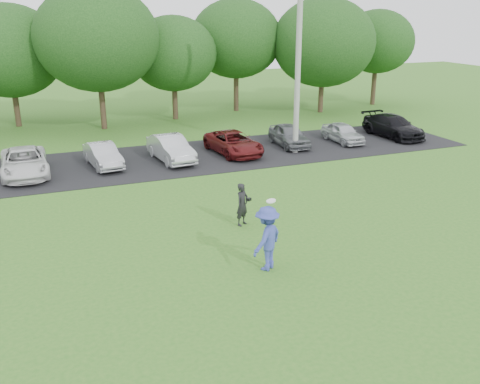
% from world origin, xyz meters
% --- Properties ---
extents(ground, '(100.00, 100.00, 0.00)m').
position_xyz_m(ground, '(0.00, 0.00, 0.00)').
color(ground, '#2F6C1F').
rests_on(ground, ground).
extents(parking_lot, '(32.00, 6.50, 0.03)m').
position_xyz_m(parking_lot, '(0.00, 13.00, 0.01)').
color(parking_lot, black).
rests_on(parking_lot, ground).
extents(utility_pole, '(0.28, 0.28, 10.64)m').
position_xyz_m(utility_pole, '(6.44, 11.87, 5.32)').
color(utility_pole, '#9B9C97').
rests_on(utility_pole, ground).
extents(frisbee_player, '(1.42, 1.30, 2.09)m').
position_xyz_m(frisbee_player, '(-0.42, 0.37, 0.96)').
color(frisbee_player, '#3945A1').
rests_on(frisbee_player, ground).
extents(camera_bystander, '(0.66, 0.60, 1.51)m').
position_xyz_m(camera_bystander, '(0.17, 3.72, 0.75)').
color(camera_bystander, black).
rests_on(camera_bystander, ground).
extents(parked_cars, '(28.46, 4.60, 1.25)m').
position_xyz_m(parked_cars, '(0.97, 12.92, 0.61)').
color(parked_cars, silver).
rests_on(parked_cars, parking_lot).
extents(tree_row, '(42.39, 9.85, 8.64)m').
position_xyz_m(tree_row, '(1.51, 22.76, 4.91)').
color(tree_row, '#38281C').
rests_on(tree_row, ground).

